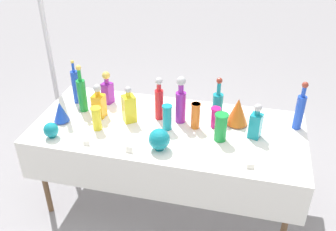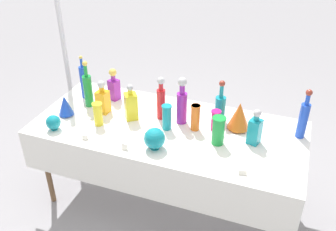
{
  "view_description": "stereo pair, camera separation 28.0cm",
  "coord_description": "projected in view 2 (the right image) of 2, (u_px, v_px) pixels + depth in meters",
  "views": [
    {
      "loc": [
        0.55,
        -2.32,
        2.34
      ],
      "look_at": [
        0.0,
        0.0,
        0.86
      ],
      "focal_mm": 40.0,
      "sensor_mm": 36.0,
      "label": 1
    },
    {
      "loc": [
        0.82,
        -2.24,
        2.34
      ],
      "look_at": [
        0.0,
        0.0,
        0.86
      ],
      "focal_mm": 40.0,
      "sensor_mm": 36.0,
      "label": 2
    }
  ],
  "objects": [
    {
      "name": "price_tag_left",
      "position": [
        125.0,
        147.0,
        2.6
      ],
      "size": [
        0.05,
        0.02,
        0.05
      ],
      "primitive_type": "cube",
      "rotation": [
        -0.21,
        0.0,
        0.01
      ],
      "color": "white",
      "rests_on": "display_table"
    },
    {
      "name": "tall_bottle_1",
      "position": [
        84.0,
        81.0,
        3.18
      ],
      "size": [
        0.06,
        0.06,
        0.38
      ],
      "color": "blue",
      "rests_on": "display_table"
    },
    {
      "name": "square_decanter_2",
      "position": [
        131.0,
        105.0,
        2.9
      ],
      "size": [
        0.13,
        0.13,
        0.3
      ],
      "color": "yellow",
      "rests_on": "display_table"
    },
    {
      "name": "square_decanter_3",
      "position": [
        255.0,
        129.0,
        2.62
      ],
      "size": [
        0.1,
        0.1,
        0.28
      ],
      "color": "teal",
      "rests_on": "display_table"
    },
    {
      "name": "round_bowl_1",
      "position": [
        53.0,
        122.0,
        2.79
      ],
      "size": [
        0.11,
        0.11,
        0.12
      ],
      "color": "teal",
      "rests_on": "display_table"
    },
    {
      "name": "slender_vase_2",
      "position": [
        166.0,
        116.0,
        2.78
      ],
      "size": [
        0.08,
        0.08,
        0.2
      ],
      "color": "teal",
      "rests_on": "display_table"
    },
    {
      "name": "tall_bottle_3",
      "position": [
        88.0,
        89.0,
        3.05
      ],
      "size": [
        0.07,
        0.07,
        0.4
      ],
      "color": "#198C38",
      "rests_on": "display_table"
    },
    {
      "name": "tall_bottle_4",
      "position": [
        182.0,
        103.0,
        2.82
      ],
      "size": [
        0.08,
        0.08,
        0.38
      ],
      "color": "purple",
      "rests_on": "display_table"
    },
    {
      "name": "price_tag_center",
      "position": [
        85.0,
        138.0,
        2.7
      ],
      "size": [
        0.05,
        0.02,
        0.04
      ],
      "primitive_type": "cube",
      "rotation": [
        -0.21,
        0.0,
        0.13
      ],
      "color": "white",
      "rests_on": "display_table"
    },
    {
      "name": "price_tag_right",
      "position": [
        243.0,
        173.0,
        2.38
      ],
      "size": [
        0.06,
        0.02,
        0.03
      ],
      "primitive_type": "cube",
      "rotation": [
        -0.21,
        0.0,
        0.24
      ],
      "color": "white",
      "rests_on": "display_table"
    },
    {
      "name": "round_bowl_0",
      "position": [
        155.0,
        138.0,
        2.58
      ],
      "size": [
        0.15,
        0.15,
        0.16
      ],
      "color": "teal",
      "rests_on": "display_table"
    },
    {
      "name": "slender_vase_3",
      "position": [
        218.0,
        130.0,
        2.62
      ],
      "size": [
        0.1,
        0.1,
        0.21
      ],
      "color": "#198C38",
      "rests_on": "display_table"
    },
    {
      "name": "canopy_pole",
      "position": [
        65.0,
        55.0,
        3.58
      ],
      "size": [
        0.18,
        0.18,
        2.39
      ],
      "color": "silver",
      "rests_on": "ground"
    },
    {
      "name": "square_decanter_0",
      "position": [
        114.0,
        86.0,
        3.16
      ],
      "size": [
        0.1,
        0.1,
        0.28
      ],
      "color": "purple",
      "rests_on": "display_table"
    },
    {
      "name": "fluted_vase_0",
      "position": [
        65.0,
        105.0,
        2.95
      ],
      "size": [
        0.12,
        0.12,
        0.17
      ],
      "color": "blue",
      "rests_on": "display_table"
    },
    {
      "name": "slender_vase_1",
      "position": [
        195.0,
        117.0,
        2.77
      ],
      "size": [
        0.07,
        0.07,
        0.21
      ],
      "color": "orange",
      "rests_on": "display_table"
    },
    {
      "name": "tall_bottle_5",
      "position": [
        220.0,
        106.0,
        2.88
      ],
      "size": [
        0.08,
        0.08,
        0.34
      ],
      "color": "teal",
      "rests_on": "display_table"
    },
    {
      "name": "tall_bottle_2",
      "position": [
        161.0,
        100.0,
        2.88
      ],
      "size": [
        0.07,
        0.07,
        0.36
      ],
      "color": "red",
      "rests_on": "display_table"
    },
    {
      "name": "fluted_vase_1",
      "position": [
        239.0,
        116.0,
        2.78
      ],
      "size": [
        0.17,
        0.17,
        0.22
      ],
      "color": "orange",
      "rests_on": "display_table"
    },
    {
      "name": "tall_bottle_0",
      "position": [
        304.0,
        118.0,
        2.66
      ],
      "size": [
        0.07,
        0.07,
        0.39
      ],
      "color": "blue",
      "rests_on": "display_table"
    },
    {
      "name": "slender_vase_4",
      "position": [
        216.0,
        120.0,
        2.77
      ],
      "size": [
        0.08,
        0.08,
        0.17
      ],
      "color": "#C61972",
      "rests_on": "display_table"
    },
    {
      "name": "display_table",
      "position": [
        166.0,
        136.0,
        2.86
      ],
      "size": [
        2.06,
        0.91,
        0.76
      ],
      "color": "white",
      "rests_on": "ground"
    },
    {
      "name": "ground_plane",
      "position": [
        168.0,
        199.0,
        3.26
      ],
      "size": [
        40.0,
        40.0,
        0.0
      ],
      "primitive_type": "plane",
      "color": "gray"
    },
    {
      "name": "slender_vase_0",
      "position": [
        98.0,
        113.0,
        2.83
      ],
      "size": [
        0.08,
        0.08,
        0.19
      ],
      "color": "yellow",
      "rests_on": "display_table"
    },
    {
      "name": "square_decanter_1",
      "position": [
        103.0,
        99.0,
        2.98
      ],
      "size": [
        0.1,
        0.1,
        0.28
      ],
      "color": "orange",
      "rests_on": "display_table"
    }
  ]
}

